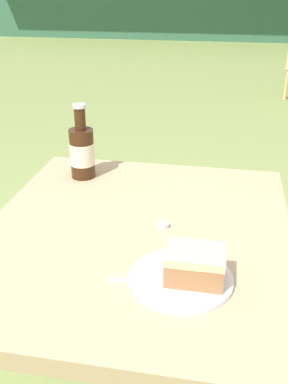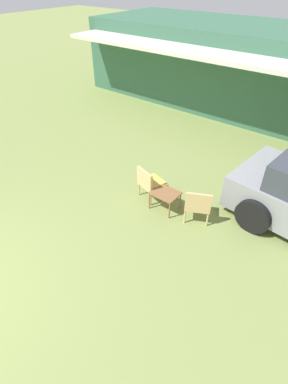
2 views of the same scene
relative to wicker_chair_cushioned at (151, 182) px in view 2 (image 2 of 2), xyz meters
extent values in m
cube|color=#38664C|center=(-0.97, 6.61, 0.88)|extent=(11.03, 3.97, 2.60)
cube|color=silver|center=(-0.97, 4.03, 1.71)|extent=(10.48, 1.20, 0.12)
cylinder|color=black|center=(2.16, 0.41, -0.07)|extent=(0.71, 0.27, 0.70)
cylinder|color=tan|center=(0.29, 0.20, -0.26)|extent=(0.04, 0.04, 0.32)
cylinder|color=tan|center=(-0.13, 0.33, -0.26)|extent=(0.04, 0.04, 0.32)
cylinder|color=tan|center=(0.17, -0.21, -0.26)|extent=(0.04, 0.04, 0.32)
cylinder|color=tan|center=(-0.26, -0.09, -0.26)|extent=(0.04, 0.04, 0.32)
cube|color=tan|center=(0.02, 0.06, -0.07)|extent=(0.62, 0.61, 0.06)
cube|color=tan|center=(-0.05, -0.15, 0.16)|extent=(0.49, 0.19, 0.38)
cube|color=gold|center=(0.02, 0.06, -0.01)|extent=(0.55, 0.52, 0.05)
cylinder|color=tan|center=(1.24, 0.35, -0.26)|extent=(0.04, 0.04, 0.32)
cylinder|color=tan|center=(0.85, 0.15, -0.26)|extent=(0.04, 0.04, 0.32)
cylinder|color=tan|center=(1.44, -0.04, -0.26)|extent=(0.04, 0.04, 0.32)
cylinder|color=tan|center=(1.04, -0.24, -0.26)|extent=(0.04, 0.04, 0.32)
cube|color=tan|center=(1.14, 0.06, -0.07)|extent=(0.67, 0.66, 0.06)
cube|color=tan|center=(1.24, -0.14, 0.16)|extent=(0.47, 0.27, 0.38)
cube|color=brown|center=(0.47, -0.11, -0.01)|extent=(0.56, 0.45, 0.03)
cylinder|color=brown|center=(0.21, -0.31, -0.22)|extent=(0.03, 0.03, 0.39)
cylinder|color=brown|center=(0.72, -0.31, -0.22)|extent=(0.03, 0.03, 0.39)
cylinder|color=brown|center=(0.21, 0.09, -0.22)|extent=(0.03, 0.03, 0.39)
cylinder|color=brown|center=(0.72, 0.09, -0.22)|extent=(0.03, 0.03, 0.39)
camera|label=1|loc=(-0.89, -5.22, 0.82)|focal=42.00mm
camera|label=2|loc=(3.15, -4.23, 3.76)|focal=28.00mm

